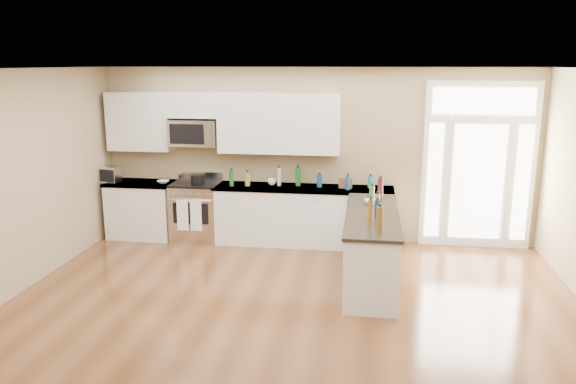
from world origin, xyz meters
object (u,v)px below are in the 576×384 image
(stockpot, at_px, (198,179))
(toaster_oven, at_px, (110,174))
(peninsula_cabinet, at_px, (371,250))
(kitchen_range, at_px, (197,211))

(stockpot, distance_m, toaster_oven, 1.50)
(peninsula_cabinet, relative_size, stockpot, 10.45)
(peninsula_cabinet, height_order, toaster_oven, toaster_oven)
(toaster_oven, bearing_deg, stockpot, 6.63)
(peninsula_cabinet, xyz_separation_m, toaster_oven, (-4.28, 1.37, 0.64))
(stockpot, xyz_separation_m, toaster_oven, (-1.50, 0.01, 0.04))
(kitchen_range, bearing_deg, toaster_oven, -176.71)
(stockpot, relative_size, toaster_oven, 0.71)
(kitchen_range, height_order, stockpot, stockpot)
(stockpot, bearing_deg, kitchen_range, 126.86)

